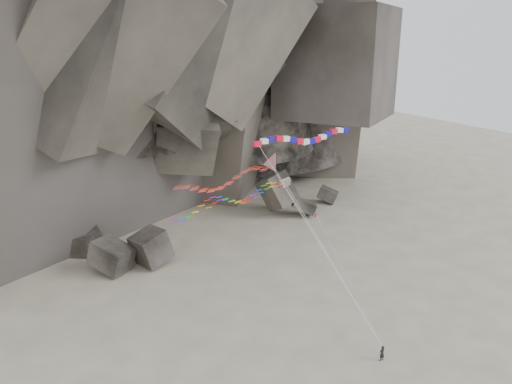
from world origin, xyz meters
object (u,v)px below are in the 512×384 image
delta_kite (221,180)px  banner_kite (304,139)px  pennant_kite (331,245)px  kite_flyer (382,352)px  parafoil_kite (228,199)px

delta_kite → banner_kite: 9.56m
delta_kite → pennant_kite: size_ratio=1.55×
kite_flyer → parafoil_kite: bearing=-29.3°
delta_kite → parafoil_kite: delta_kite is taller
pennant_kite → delta_kite: bearing=137.7°
banner_kite → pennant_kite: size_ratio=1.66×
parafoil_kite → pennant_kite: 13.27m
delta_kite → parafoil_kite: size_ratio=1.04×
kite_flyer → banner_kite: size_ratio=0.09×
pennant_kite → banner_kite: bearing=123.5°
parafoil_kite → pennant_kite: size_ratio=1.49×
banner_kite → pennant_kite: 12.22m
banner_kite → parafoil_kite: (-8.24, 1.03, -5.11)m
delta_kite → pennant_kite: delta_kite is taller
pennant_kite → parafoil_kite: bearing=137.0°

